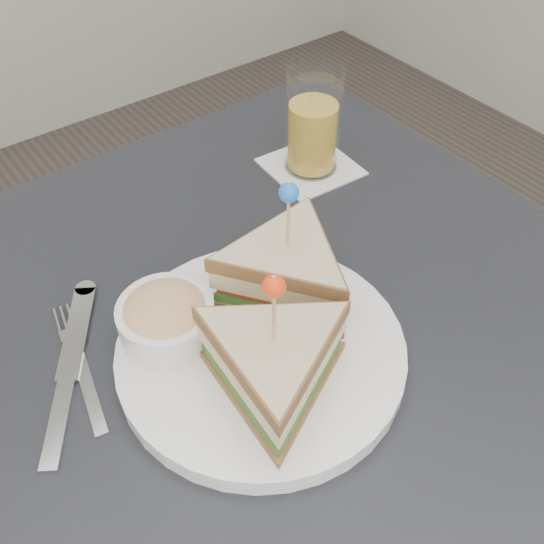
{
  "coord_description": "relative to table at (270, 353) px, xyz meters",
  "views": [
    {
      "loc": [
        -0.27,
        -0.36,
        1.27
      ],
      "look_at": [
        0.01,
        0.01,
        0.8
      ],
      "focal_mm": 40.0,
      "sensor_mm": 36.0,
      "label": 1
    }
  ],
  "objects": [
    {
      "name": "table",
      "position": [
        0.0,
        0.0,
        0.0
      ],
      "size": [
        0.8,
        0.8,
        0.75
      ],
      "color": "black",
      "rests_on": "ground"
    },
    {
      "name": "plate_meal",
      "position": [
        -0.04,
        -0.04,
        0.12
      ],
      "size": [
        0.35,
        0.32,
        0.18
      ],
      "rotation": [
        0.0,
        0.0,
        -0.07
      ],
      "color": "white",
      "rests_on": "table"
    },
    {
      "name": "cutlery_fork",
      "position": [
        -0.2,
        0.07,
        0.08
      ],
      "size": [
        0.06,
        0.18,
        0.01
      ],
      "rotation": [
        0.0,
        0.0,
        -0.21
      ],
      "color": "silver",
      "rests_on": "table"
    },
    {
      "name": "cutlery_knife",
      "position": [
        -0.22,
        0.06,
        0.08
      ],
      "size": [
        0.15,
        0.21,
        0.01
      ],
      "rotation": [
        0.0,
        0.0,
        -0.58
      ],
      "color": "silver",
      "rests_on": "table"
    },
    {
      "name": "drink_set",
      "position": [
        0.21,
        0.19,
        0.14
      ],
      "size": [
        0.13,
        0.13,
        0.15
      ],
      "rotation": [
        0.0,
        0.0,
        -0.07
      ],
      "color": "white",
      "rests_on": "table"
    }
  ]
}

